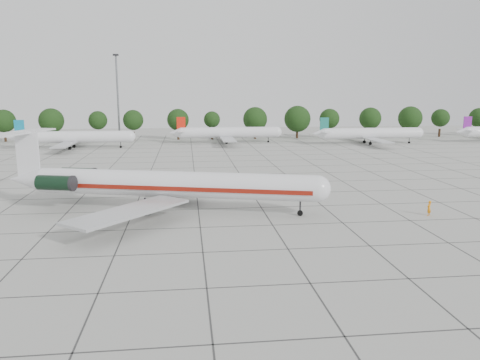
{
  "coord_description": "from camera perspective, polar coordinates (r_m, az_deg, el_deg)",
  "views": [
    {
      "loc": [
        -9.29,
        -57.13,
        14.69
      ],
      "look_at": [
        -2.65,
        0.67,
        3.5
      ],
      "focal_mm": 35.0,
      "sensor_mm": 36.0,
      "label": 1
    }
  ],
  "objects": [
    {
      "name": "bg_airliner_c",
      "position": [
        132.5,
        -1.41,
        5.78
      ],
      "size": [
        28.24,
        27.2,
        7.4
      ],
      "color": "silver",
      "rests_on": "ground"
    },
    {
      "name": "main_airliner",
      "position": [
        58.56,
        -10.17,
        -0.4
      ],
      "size": [
        40.44,
        31.14,
        9.63
      ],
      "rotation": [
        0.0,
        0.0,
        -0.27
      ],
      "color": "silver",
      "rests_on": "ground"
    },
    {
      "name": "ground_crew",
      "position": [
        60.06,
        22.04,
        -3.2
      ],
      "size": [
        0.78,
        0.73,
        1.8
      ],
      "primitive_type": "imported",
      "rotation": [
        0.0,
        0.0,
        3.76
      ],
      "color": "orange",
      "rests_on": "ground"
    },
    {
      "name": "bg_airliner_d",
      "position": [
        134.84,
        15.62,
        5.48
      ],
      "size": [
        28.24,
        27.2,
        7.4
      ],
      "color": "silver",
      "rests_on": "ground"
    },
    {
      "name": "bg_airliner_b",
      "position": [
        126.76,
        -19.52,
        4.93
      ],
      "size": [
        28.24,
        27.2,
        7.4
      ],
      "color": "silver",
      "rests_on": "ground"
    },
    {
      "name": "floodlight_mast",
      "position": [
        150.56,
        -14.71,
        10.38
      ],
      "size": [
        1.6,
        1.6,
        25.45
      ],
      "color": "slate",
      "rests_on": "ground"
    },
    {
      "name": "tree_line",
      "position": [
        142.41,
        -7.57,
        7.29
      ],
      "size": [
        249.86,
        8.44,
        10.22
      ],
      "color": "#332114",
      "rests_on": "ground"
    },
    {
      "name": "apron_joints",
      "position": [
        74.19,
        0.77,
        -0.53
      ],
      "size": [
        170.0,
        170.0,
        0.02
      ],
      "primitive_type": "cube",
      "color": "#383838",
      "rests_on": "ground"
    },
    {
      "name": "ground",
      "position": [
        59.71,
        2.6,
        -3.37
      ],
      "size": [
        260.0,
        260.0,
        0.0
      ],
      "primitive_type": "plane",
      "color": "#AAAAA3",
      "rests_on": "ground"
    }
  ]
}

